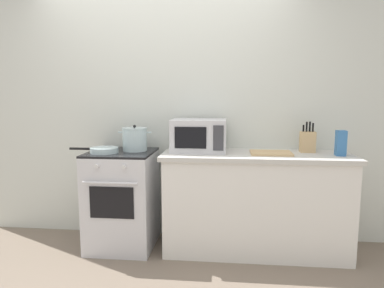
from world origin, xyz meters
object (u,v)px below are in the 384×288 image
object	(u,v)px
stock_pot	(135,139)
microwave	(199,135)
pasta_box	(341,143)
cutting_board	(271,153)
stove	(122,199)
frying_pan	(104,150)
knife_block	(308,141)

from	to	relation	value
stock_pot	microwave	size ratio (longest dim) A/B	0.64
pasta_box	stock_pot	bearing A→B (deg)	177.19
pasta_box	cutting_board	bearing A→B (deg)	177.07
stock_pot	cutting_board	size ratio (longest dim) A/B	0.89
stove	microwave	bearing A→B (deg)	6.24
stove	frying_pan	world-z (taller)	frying_pan
frying_pan	pasta_box	bearing A→B (deg)	1.81
frying_pan	knife_block	distance (m)	1.87
cutting_board	knife_block	world-z (taller)	knife_block
frying_pan	pasta_box	size ratio (longest dim) A/B	2.06
cutting_board	pasta_box	size ratio (longest dim) A/B	1.64
pasta_box	microwave	bearing A→B (deg)	175.01
frying_pan	microwave	world-z (taller)	microwave
stove	microwave	distance (m)	0.95
frying_pan	pasta_box	distance (m)	2.10
knife_block	frying_pan	bearing A→B (deg)	-172.74
stock_pot	pasta_box	xyz separation A→B (m)	(1.84, -0.09, 0.00)
microwave	knife_block	size ratio (longest dim) A/B	1.77
cutting_board	pasta_box	distance (m)	0.59
microwave	knife_block	distance (m)	1.00
stock_pot	frying_pan	xyz separation A→B (m)	(-0.25, -0.16, -0.08)
microwave	pasta_box	world-z (taller)	microwave
microwave	pasta_box	bearing A→B (deg)	-4.99
frying_pan	microwave	size ratio (longest dim) A/B	0.91
stock_pot	microwave	bearing A→B (deg)	1.67
microwave	pasta_box	size ratio (longest dim) A/B	2.27
frying_pan	knife_block	world-z (taller)	knife_block
cutting_board	knife_block	distance (m)	0.38
stock_pot	microwave	xyz separation A→B (m)	(0.61, 0.02, 0.04)
stove	frying_pan	size ratio (longest dim) A/B	2.03
stock_pot	pasta_box	bearing A→B (deg)	-2.81
stove	frying_pan	xyz separation A→B (m)	(-0.13, -0.10, 0.48)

